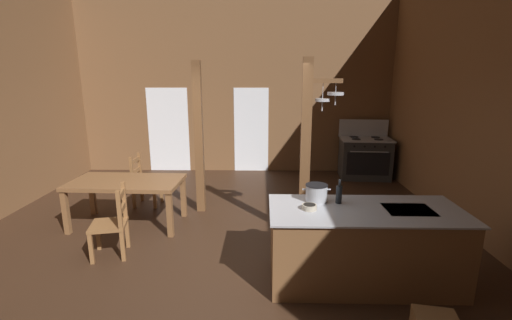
{
  "coord_description": "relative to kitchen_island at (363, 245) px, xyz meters",
  "views": [
    {
      "loc": [
        0.63,
        -4.17,
        2.34
      ],
      "look_at": [
        0.55,
        0.8,
        1.14
      ],
      "focal_mm": 24.62,
      "sensor_mm": 36.0,
      "label": 1
    }
  ],
  "objects": [
    {
      "name": "ground_plane",
      "position": [
        -1.8,
        0.48,
        -0.49
      ],
      "size": [
        8.23,
        9.55,
        0.1
      ],
      "primitive_type": "cube",
      "color": "#382316"
    },
    {
      "name": "wall_back",
      "position": [
        -1.8,
        4.92,
        1.67
      ],
      "size": [
        8.23,
        0.14,
        4.23
      ],
      "primitive_type": "cube",
      "color": "brown",
      "rests_on": "ground_plane"
    },
    {
      "name": "glazed_door_back_left",
      "position": [
        -3.47,
        4.85,
        0.58
      ],
      "size": [
        1.0,
        0.01,
        2.05
      ],
      "primitive_type": "cube",
      "color": "white",
      "rests_on": "ground_plane"
    },
    {
      "name": "glazed_panel_back_right",
      "position": [
        -1.43,
        4.85,
        0.58
      ],
      "size": [
        0.84,
        0.01,
        2.05
      ],
      "primitive_type": "cube",
      "color": "white",
      "rests_on": "ground_plane"
    },
    {
      "name": "kitchen_island",
      "position": [
        0.0,
        0.0,
        0.0
      ],
      "size": [
        2.17,
        0.98,
        0.89
      ],
      "color": "brown",
      "rests_on": "ground_plane"
    },
    {
      "name": "stove_range",
      "position": [
        1.23,
        4.29,
        0.04
      ],
      "size": [
        1.2,
        0.89,
        1.32
      ],
      "color": "#2D2D2D",
      "rests_on": "ground_plane"
    },
    {
      "name": "support_post_with_pot_rack",
      "position": [
        -0.53,
        1.13,
        0.94
      ],
      "size": [
        0.57,
        0.24,
        2.58
      ],
      "color": "brown",
      "rests_on": "ground_plane"
    },
    {
      "name": "support_post_center",
      "position": [
        -2.24,
        2.16,
        0.85
      ],
      "size": [
        0.14,
        0.14,
        2.58
      ],
      "color": "brown",
      "rests_on": "ground_plane"
    },
    {
      "name": "dining_table",
      "position": [
        -3.29,
        1.53,
        0.21
      ],
      "size": [
        1.73,
        0.97,
        0.74
      ],
      "color": "brown",
      "rests_on": "ground_plane"
    },
    {
      "name": "ladderback_chair_near_window",
      "position": [
        -3.13,
        0.55,
        0.01
      ],
      "size": [
        0.52,
        0.52,
        0.95
      ],
      "color": "brown",
      "rests_on": "ground_plane"
    },
    {
      "name": "ladderback_chair_by_post",
      "position": [
        -3.32,
        2.42,
        0.01
      ],
      "size": [
        0.46,
        0.46,
        0.95
      ],
      "color": "brown",
      "rests_on": "ground_plane"
    },
    {
      "name": "stockpot_on_counter",
      "position": [
        -0.52,
        0.24,
        0.55
      ],
      "size": [
        0.33,
        0.26,
        0.21
      ],
      "color": "#A8AAB2",
      "rests_on": "kitchen_island"
    },
    {
      "name": "mixing_bowl_on_counter",
      "position": [
        -0.64,
        -0.02,
        0.47
      ],
      "size": [
        0.16,
        0.16,
        0.06
      ],
      "color": "#B2A893",
      "rests_on": "kitchen_island"
    },
    {
      "name": "bottle_tall_on_counter",
      "position": [
        -0.27,
        0.18,
        0.56
      ],
      "size": [
        0.07,
        0.07,
        0.28
      ],
      "color": "#1E2328",
      "rests_on": "kitchen_island"
    }
  ]
}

